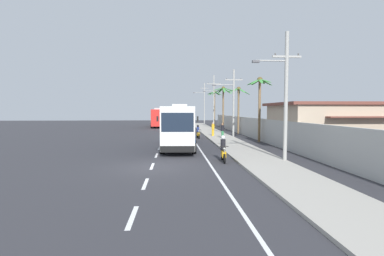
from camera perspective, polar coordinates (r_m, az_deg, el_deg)
ground_plane at (r=16.94m, az=-7.92°, el=-7.70°), size 160.00×160.00×0.00m
sidewalk_kerb at (r=27.33m, az=8.12°, el=-3.30°), size 3.20×90.00×0.14m
lane_markings at (r=31.64m, az=-1.92°, el=-2.46°), size 3.61×71.35×0.01m
boundary_wall at (r=32.03m, az=13.36°, el=-0.33°), size 0.24×60.00×2.40m
coach_bus_foreground at (r=25.96m, az=-2.44°, el=0.65°), size 3.26×11.96×3.84m
coach_bus_far_lane at (r=58.31m, az=-6.65°, el=2.14°), size 3.34×12.52×3.74m
motorcycle_beside_bus at (r=18.74m, az=6.15°, el=-4.52°), size 0.56×1.96×1.67m
motorcycle_trailing at (r=34.06m, az=1.20°, el=-0.96°), size 0.56×1.96×1.57m
pedestrian_near_kerb at (r=33.45m, az=6.01°, el=-0.43°), size 0.36×0.36×1.66m
pedestrian_midwalk at (r=36.02m, az=4.13°, el=-0.16°), size 0.36×0.36×1.65m
utility_pole_nearest at (r=19.23m, az=17.75°, el=6.51°), size 3.09×0.24×8.16m
utility_pole_mid at (r=36.21m, az=8.00°, el=5.31°), size 3.74×0.24×8.28m
utility_pole_far at (r=53.55m, az=4.23°, el=5.45°), size 3.29×0.24×9.68m
utility_pole_distant at (r=71.00m, az=2.37°, el=5.08°), size 3.73×0.24×9.91m
palm_nearest at (r=48.45m, az=6.18°, el=6.05°), size 3.90×3.82×7.24m
palm_second at (r=30.68m, az=13.14°, el=6.58°), size 2.63×2.78×6.69m
palm_third at (r=56.82m, az=4.42°, el=5.04°), size 2.98×3.05×7.14m
palm_fourth at (r=40.55m, az=9.11°, el=5.56°), size 3.22×3.19×6.53m
roadside_building at (r=29.58m, az=29.78°, el=0.53°), size 14.94×8.18×3.95m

